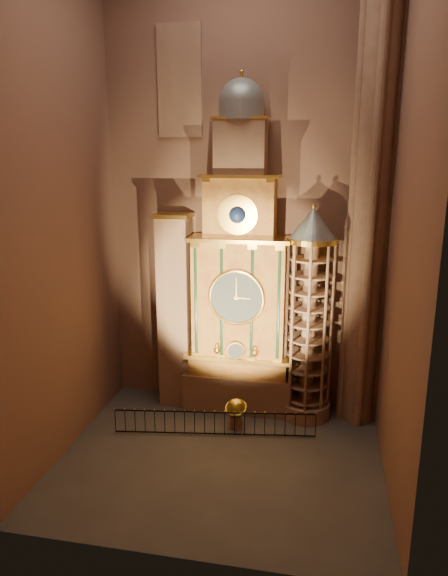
% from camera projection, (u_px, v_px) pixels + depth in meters
% --- Properties ---
extents(floor, '(14.00, 14.00, 0.00)m').
position_uv_depth(floor, '(220.00, 458.00, 22.69)').
color(floor, '#383330').
rests_on(floor, ground).
extents(wall_back, '(22.00, 0.00, 22.00)m').
position_uv_depth(wall_back, '(244.00, 197.00, 25.68)').
color(wall_back, brown).
rests_on(wall_back, floor).
extents(wall_left, '(0.00, 22.00, 22.00)m').
position_uv_depth(wall_left, '(55.00, 205.00, 21.28)').
color(wall_left, brown).
rests_on(wall_left, floor).
extents(wall_right, '(0.00, 22.00, 22.00)m').
position_uv_depth(wall_right, '(408.00, 211.00, 18.67)').
color(wall_right, brown).
rests_on(wall_right, floor).
extents(astronomical_clock, '(5.60, 2.41, 16.70)m').
position_uv_depth(astronomical_clock, '(240.00, 285.00, 25.76)').
color(astronomical_clock, '#8C634C').
rests_on(astronomical_clock, floor).
extents(portrait_tower, '(1.80, 1.60, 10.20)m').
position_uv_depth(portrait_tower, '(176.00, 311.00, 26.79)').
color(portrait_tower, '#8C634C').
rests_on(portrait_tower, floor).
extents(stair_turret, '(2.50, 2.50, 10.80)m').
position_uv_depth(stair_turret, '(309.00, 318.00, 25.20)').
color(stair_turret, '#8C634C').
rests_on(stair_turret, floor).
extents(gothic_pier, '(2.04, 2.04, 22.00)m').
position_uv_depth(gothic_pier, '(371.00, 200.00, 23.59)').
color(gothic_pier, '#8C634C').
rests_on(gothic_pier, floor).
extents(stained_glass_window, '(2.20, 0.14, 5.20)m').
position_uv_depth(stained_glass_window, '(179.00, 81.00, 24.84)').
color(stained_glass_window, navy).
rests_on(stained_glass_window, wall_back).
extents(celestial_globe, '(1.21, 1.16, 1.54)m').
position_uv_depth(celestial_globe, '(236.00, 411.00, 25.00)').
color(celestial_globe, '#8C634C').
rests_on(celestial_globe, floor).
extents(iron_railing, '(9.45, 1.44, 1.19)m').
position_uv_depth(iron_railing, '(215.00, 423.00, 24.36)').
color(iron_railing, black).
rests_on(iron_railing, floor).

